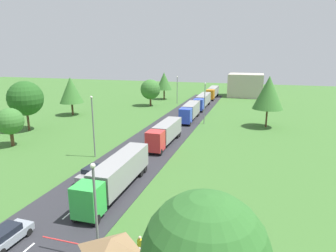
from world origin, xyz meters
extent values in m
cube|color=#2B2B30|center=(0.00, 24.50, 0.03)|extent=(10.00, 140.00, 0.06)
cube|color=white|center=(0.00, 3.83, 0.07)|extent=(0.16, 2.40, 0.01)
cube|color=white|center=(0.00, 9.85, 0.07)|extent=(0.16, 2.40, 0.01)
cube|color=white|center=(0.00, 16.01, 0.07)|extent=(0.16, 2.40, 0.01)
cube|color=white|center=(0.00, 22.64, 0.07)|extent=(0.16, 2.40, 0.01)
cube|color=white|center=(0.00, 29.94, 0.07)|extent=(0.16, 2.40, 0.01)
cube|color=white|center=(0.00, 36.54, 0.07)|extent=(0.16, 2.40, 0.01)
cube|color=white|center=(0.00, 43.96, 0.07)|extent=(0.16, 2.40, 0.01)
cube|color=white|center=(0.00, 51.08, 0.07)|extent=(0.16, 2.40, 0.01)
cube|color=white|center=(0.00, 58.85, 0.07)|extent=(0.16, 2.40, 0.01)
cube|color=white|center=(0.00, 65.02, 0.07)|extent=(0.16, 2.40, 0.01)
cube|color=white|center=(0.00, 72.28, 0.07)|extent=(0.16, 2.40, 0.01)
cube|color=white|center=(0.00, 78.66, 0.07)|extent=(0.16, 2.40, 0.01)
cube|color=green|center=(2.44, 9.34, 2.06)|extent=(2.48, 2.37, 2.99)
cube|color=black|center=(2.46, 8.23, 2.59)|extent=(2.10, 0.13, 1.32)
cube|color=gray|center=(2.33, 16.46, 2.26)|extent=(2.68, 11.26, 2.81)
cube|color=black|center=(2.33, 16.46, 0.66)|extent=(1.07, 10.67, 0.24)
cylinder|color=black|center=(3.50, 8.77, 0.56)|extent=(0.37, 1.01, 1.00)
cylinder|color=black|center=(1.40, 8.74, 0.56)|extent=(0.37, 1.01, 1.00)
cylinder|color=black|center=(3.32, 19.85, 0.56)|extent=(0.37, 1.01, 1.00)
cylinder|color=black|center=(1.22, 19.81, 0.56)|extent=(0.37, 1.01, 1.00)
cylinder|color=black|center=(3.30, 21.19, 0.56)|extent=(0.37, 1.01, 1.00)
cylinder|color=black|center=(1.20, 21.16, 0.56)|extent=(0.37, 1.01, 1.00)
cube|color=red|center=(2.22, 28.50, 2.06)|extent=(2.46, 2.59, 3.00)
cube|color=black|center=(2.21, 27.28, 2.60)|extent=(2.10, 0.12, 1.32)
cube|color=gray|center=(2.28, 34.75, 2.22)|extent=(2.58, 9.24, 2.71)
cube|color=black|center=(2.28, 34.75, 0.66)|extent=(0.98, 8.77, 0.24)
cylinder|color=black|center=(3.27, 27.85, 0.56)|extent=(0.36, 1.00, 1.00)
cylinder|color=black|center=(1.17, 27.87, 0.56)|extent=(0.36, 1.00, 1.00)
cylinder|color=black|center=(3.35, 37.50, 0.56)|extent=(0.36, 1.00, 1.00)
cylinder|color=black|center=(1.25, 37.52, 0.56)|extent=(0.36, 1.00, 1.00)
cylinder|color=black|center=(3.36, 38.61, 0.56)|extent=(0.36, 1.00, 1.00)
cylinder|color=black|center=(1.26, 38.63, 0.56)|extent=(0.36, 1.00, 1.00)
cube|color=blue|center=(2.40, 47.44, 2.11)|extent=(2.50, 2.56, 3.10)
cube|color=black|center=(2.43, 46.24, 2.66)|extent=(2.10, 0.15, 1.36)
cube|color=gray|center=(2.25, 53.79, 2.29)|extent=(2.72, 9.57, 2.85)
cube|color=black|center=(2.25, 53.79, 0.66)|extent=(1.11, 9.06, 0.24)
cylinder|color=black|center=(3.46, 46.83, 0.56)|extent=(0.37, 1.01, 1.00)
cylinder|color=black|center=(1.37, 46.79, 0.56)|extent=(0.37, 1.01, 1.00)
cylinder|color=black|center=(3.24, 56.67, 0.56)|extent=(0.37, 1.01, 1.00)
cylinder|color=black|center=(1.14, 56.62, 0.56)|extent=(0.37, 1.01, 1.00)
cylinder|color=black|center=(3.21, 57.81, 0.56)|extent=(0.37, 1.01, 1.00)
cylinder|color=black|center=(1.11, 57.76, 0.56)|extent=(0.37, 1.01, 1.00)
cube|color=blue|center=(2.28, 62.72, 1.98)|extent=(2.48, 2.83, 2.84)
cube|color=black|center=(2.30, 61.38, 2.49)|extent=(2.10, 0.13, 1.25)
cube|color=gray|center=(2.18, 70.31, 2.21)|extent=(2.66, 11.73, 2.69)
cube|color=black|center=(2.18, 70.31, 0.66)|extent=(1.05, 11.12, 0.24)
cylinder|color=black|center=(3.34, 62.03, 0.56)|extent=(0.36, 1.00, 1.00)
cylinder|color=black|center=(1.24, 62.01, 0.56)|extent=(0.36, 1.00, 1.00)
cylinder|color=black|center=(3.18, 73.84, 0.56)|extent=(0.36, 1.00, 1.00)
cylinder|color=black|center=(1.08, 73.81, 0.56)|extent=(0.36, 1.00, 1.00)
cylinder|color=black|center=(3.16, 75.24, 0.56)|extent=(0.36, 1.00, 1.00)
cylinder|color=black|center=(1.06, 75.21, 0.56)|extent=(0.36, 1.00, 1.00)
cube|color=orange|center=(2.29, 82.17, 2.05)|extent=(2.47, 2.78, 2.98)
cube|color=black|center=(2.31, 80.85, 2.58)|extent=(2.10, 0.12, 1.31)
cube|color=gray|center=(2.21, 89.35, 2.22)|extent=(2.62, 10.94, 2.72)
cube|color=black|center=(2.21, 89.35, 0.66)|extent=(1.02, 10.38, 0.24)
cylinder|color=black|center=(3.35, 81.49, 0.56)|extent=(0.36, 1.00, 1.00)
cylinder|color=black|center=(1.25, 81.47, 0.56)|extent=(0.36, 1.00, 1.00)
cylinder|color=black|center=(3.23, 92.63, 0.56)|extent=(0.36, 1.00, 1.00)
cylinder|color=black|center=(1.13, 92.61, 0.56)|extent=(0.36, 1.00, 1.00)
cylinder|color=black|center=(3.21, 93.94, 0.56)|extent=(0.36, 1.00, 1.00)
cylinder|color=black|center=(1.11, 93.92, 0.56)|extent=(0.36, 1.00, 1.00)
cube|color=#8C939E|center=(-2.01, 4.39, 0.69)|extent=(1.91, 4.03, 0.63)
cube|color=black|center=(-2.01, 4.19, 1.27)|extent=(1.58, 2.27, 0.53)
cylinder|color=black|center=(-2.79, 5.77, 0.38)|extent=(0.23, 0.64, 0.64)
cylinder|color=black|center=(-1.17, 5.73, 0.38)|extent=(0.23, 0.64, 0.64)
cylinder|color=black|center=(-1.22, 3.02, 0.38)|extent=(0.23, 0.64, 0.64)
cube|color=gray|center=(-2.12, 17.24, 0.72)|extent=(1.93, 4.26, 0.67)
cube|color=black|center=(-2.11, 17.45, 1.35)|extent=(1.56, 2.41, 0.60)
cylinder|color=black|center=(-1.42, 15.78, 0.38)|extent=(0.25, 0.65, 0.64)
cylinder|color=black|center=(-2.95, 15.85, 0.38)|extent=(0.25, 0.65, 0.64)
cylinder|color=black|center=(-1.29, 18.63, 0.38)|extent=(0.25, 0.65, 0.64)
cylinder|color=black|center=(-2.82, 18.70, 0.38)|extent=(0.25, 0.65, 0.64)
pyramid|color=brown|center=(8.47, 2.33, 3.56)|extent=(3.44, 2.98, 0.91)
cylinder|color=red|center=(3.35, 4.83, 1.00)|extent=(4.50, 0.10, 0.10)
sphere|color=beige|center=(6.89, 3.95, 1.71)|extent=(0.24, 0.24, 0.24)
cylinder|color=orange|center=(8.74, 5.98, 0.44)|extent=(0.16, 0.16, 0.89)
cube|color=yellow|center=(8.84, 5.98, 1.22)|extent=(0.38, 0.22, 0.67)
sphere|color=beige|center=(8.84, 5.98, 1.71)|extent=(0.24, 0.24, 0.24)
cylinder|color=slate|center=(6.40, 4.16, 3.85)|extent=(0.18, 0.18, 7.71)
sphere|color=silver|center=(6.40, 4.16, 7.83)|extent=(0.36, 0.36, 0.36)
cylinder|color=slate|center=(-5.92, 24.64, 4.41)|extent=(0.18, 0.18, 8.82)
sphere|color=silver|center=(-5.92, 24.64, 8.94)|extent=(0.36, 0.36, 0.36)
cylinder|color=slate|center=(5.97, 49.94, 4.32)|extent=(0.18, 0.18, 8.64)
sphere|color=silver|center=(5.97, 49.94, 8.76)|extent=(0.36, 0.36, 0.36)
cylinder|color=slate|center=(-6.25, 72.84, 3.99)|extent=(0.18, 0.18, 7.99)
sphere|color=silver|center=(-6.25, 72.84, 8.11)|extent=(0.36, 0.36, 0.36)
cylinder|color=#513823|center=(18.81, 50.93, 1.92)|extent=(0.37, 0.37, 3.84)
cone|color=#38702D|center=(18.81, 50.93, 7.21)|extent=(6.12, 6.12, 6.74)
cylinder|color=#513823|center=(-21.76, 25.39, 1.29)|extent=(0.54, 0.54, 2.57)
sphere|color=#38702D|center=(-21.76, 25.39, 4.20)|extent=(4.35, 4.35, 4.35)
cylinder|color=#513823|center=(-12.79, 80.63, 1.61)|extent=(0.48, 0.48, 3.22)
cone|color=#38702D|center=(-12.79, 80.63, 6.03)|extent=(5.11, 5.11, 5.62)
cylinder|color=#513823|center=(-26.94, 49.89, 1.53)|extent=(0.48, 0.48, 3.06)
cone|color=#38702D|center=(-26.94, 49.89, 6.20)|extent=(5.71, 5.71, 6.28)
cylinder|color=#513823|center=(-26.47, 34.43, 1.96)|extent=(0.42, 0.42, 3.91)
sphere|color=#23561E|center=(-26.47, 34.43, 6.43)|extent=(6.72, 6.72, 6.72)
cylinder|color=#513823|center=(-12.88, 67.73, 1.32)|extent=(0.54, 0.54, 2.64)
sphere|color=#38702D|center=(-12.88, 67.73, 4.78)|extent=(5.71, 5.71, 5.71)
cube|color=#B2A899|center=(12.68, 95.08, 3.95)|extent=(11.69, 10.70, 7.91)
camera|label=1|loc=(16.36, -11.72, 15.05)|focal=31.38mm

